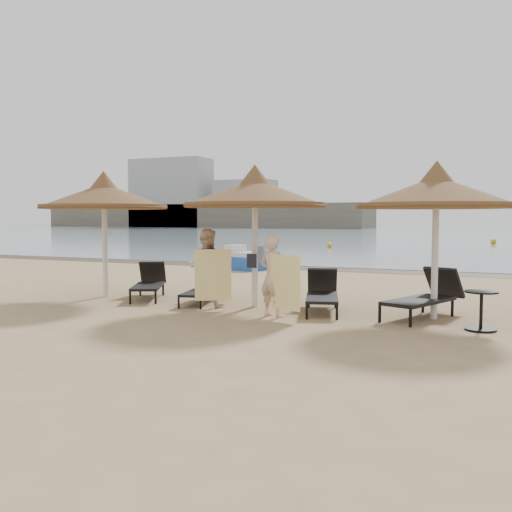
{
  "coord_description": "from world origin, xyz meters",
  "views": [
    {
      "loc": [
        4.75,
        -10.62,
        1.93
      ],
      "look_at": [
        -0.47,
        1.2,
        1.03
      ],
      "focal_mm": 40.0,
      "sensor_mm": 36.0,
      "label": 1
    }
  ],
  "objects": [
    {
      "name": "person_right",
      "position": [
        0.66,
        -0.57,
        0.92
      ],
      "size": [
        0.95,
        0.73,
        1.83
      ],
      "primitive_type": "imported",
      "rotation": [
        0.0,
        0.0,
        2.9
      ],
      "color": "#D3AC8D",
      "rests_on": "ground"
    },
    {
      "name": "buoy_mid",
      "position": [
        3.88,
        31.61,
        0.2
      ],
      "size": [
        0.4,
        0.4,
        0.4
      ],
      "primitive_type": "sphere",
      "color": "orange",
      "rests_on": "ground"
    },
    {
      "name": "wet_sand_strip",
      "position": [
        0.0,
        9.4,
        0.0
      ],
      "size": [
        200.0,
        1.6,
        0.01
      ],
      "primitive_type": "cube",
      "color": "#453527",
      "rests_on": "ground"
    },
    {
      "name": "towel_left",
      "position": [
        -0.76,
        -0.33,
        0.73
      ],
      "size": [
        0.65,
        0.42,
        1.05
      ],
      "rotation": [
        0.0,
        0.0,
        0.56
      ],
      "color": "yellow",
      "rests_on": "ground"
    },
    {
      "name": "bag_dark",
      "position": [
        -0.16,
        0.27,
        0.99
      ],
      "size": [
        0.22,
        0.15,
        0.29
      ],
      "rotation": [
        0.0,
        0.0,
        0.42
      ],
      "color": "black",
      "rests_on": "ground"
    },
    {
      "name": "far_shore",
      "position": [
        -25.1,
        77.82,
        2.91
      ],
      "size": [
        150.0,
        54.8,
        12.0
      ],
      "color": "#696251",
      "rests_on": "ground"
    },
    {
      "name": "towel_right",
      "position": [
        1.01,
        -0.82,
        0.71
      ],
      "size": [
        0.69,
        0.28,
        1.03
      ],
      "rotation": [
        0.0,
        0.0,
        -0.37
      ],
      "color": "yellow",
      "rests_on": "ground"
    },
    {
      "name": "bag_patterned",
      "position": [
        -0.16,
        0.61,
        1.11
      ],
      "size": [
        0.28,
        0.13,
        0.34
      ],
      "rotation": [
        0.0,
        0.0,
        0.17
      ],
      "color": "white",
      "rests_on": "ground"
    },
    {
      "name": "side_table",
      "position": [
        4.38,
        -0.35,
        0.32
      ],
      "size": [
        0.56,
        0.56,
        0.67
      ],
      "rotation": [
        0.0,
        0.0,
        -0.42
      ],
      "color": "black",
      "rests_on": "ground"
    },
    {
      "name": "ground",
      "position": [
        0.0,
        0.0,
        0.0
      ],
      "size": [
        160.0,
        160.0,
        0.0
      ],
      "primitive_type": "plane",
      "color": "tan",
      "rests_on": "ground"
    },
    {
      "name": "palapa_left",
      "position": [
        -4.06,
        0.37,
        2.39
      ],
      "size": [
        3.03,
        3.03,
        3.01
      ],
      "rotation": [
        0.0,
        0.0,
        -0.43
      ],
      "color": "silver",
      "rests_on": "ground"
    },
    {
      "name": "lounger_near_left",
      "position": [
        -1.45,
        0.41,
        0.32
      ],
      "size": [
        0.85,
        1.66,
        0.71
      ],
      "rotation": [
        0.0,
        0.0,
        0.21
      ],
      "color": "black",
      "rests_on": "ground"
    },
    {
      "name": "palapa_center",
      "position": [
        -0.16,
        0.43,
        2.41
      ],
      "size": [
        3.05,
        3.05,
        3.02
      ],
      "rotation": [
        0.0,
        0.0,
        -0.13
      ],
      "color": "silver",
      "rests_on": "ground"
    },
    {
      "name": "palapa_right",
      "position": [
        3.51,
        0.48,
        2.36
      ],
      "size": [
        2.99,
        2.99,
        2.97
      ],
      "rotation": [
        0.0,
        0.0,
        0.12
      ],
      "color": "silver",
      "rests_on": "ground"
    },
    {
      "name": "buoy_left",
      "position": [
        -5.18,
        22.98,
        0.16
      ],
      "size": [
        0.32,
        0.32,
        0.32
      ],
      "primitive_type": "sphere",
      "color": "orange",
      "rests_on": "ground"
    },
    {
      "name": "lounger_far_left",
      "position": [
        -2.99,
        0.63,
        0.37
      ],
      "size": [
        1.36,
        1.92,
        0.83
      ],
      "rotation": [
        0.0,
        0.0,
        0.46
      ],
      "color": "black",
      "rests_on": "ground"
    },
    {
      "name": "person_left",
      "position": [
        -1.11,
        0.02,
        0.97
      ],
      "size": [
        0.97,
        0.72,
        1.93
      ],
      "primitive_type": "imported",
      "rotation": [
        0.0,
        0.0,
        3.31
      ],
      "color": "#D3AC8D",
      "rests_on": "ground"
    },
    {
      "name": "pedal_boat",
      "position": [
        -4.13,
        8.15,
        0.33
      ],
      "size": [
        2.14,
        1.65,
        0.88
      ],
      "rotation": [
        0.0,
        0.0,
        -0.32
      ],
      "color": "#1C4DB2",
      "rests_on": "ground"
    },
    {
      "name": "sea",
      "position": [
        0.0,
        80.0,
        0.01
      ],
      "size": [
        200.0,
        140.0,
        0.03
      ],
      "primitive_type": "cube",
      "color": "slate",
      "rests_on": "ground"
    },
    {
      "name": "lounger_near_right",
      "position": [
        1.32,
        0.48,
        0.37
      ],
      "size": [
        1.13,
        1.96,
        0.83
      ],
      "rotation": [
        0.0,
        0.0,
        0.3
      ],
      "color": "black",
      "rests_on": "ground"
    },
    {
      "name": "lounger_far_right",
      "position": [
        3.36,
        0.6,
        0.42
      ],
      "size": [
        1.39,
        2.18,
        0.93
      ],
      "rotation": [
        0.0,
        0.0,
        -0.37
      ],
      "color": "black",
      "rests_on": "ground"
    }
  ]
}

